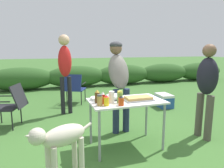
# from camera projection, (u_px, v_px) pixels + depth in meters

# --- Properties ---
(ground_plane) EXTENTS (60.00, 60.00, 0.00)m
(ground_plane) POSITION_uv_depth(u_px,v_px,m) (126.00, 146.00, 3.10)
(ground_plane) COLOR #3D6B2D
(shrub_hedge) EXTENTS (14.40, 0.90, 0.83)m
(shrub_hedge) POSITION_uv_depth(u_px,v_px,m) (76.00, 77.00, 7.88)
(shrub_hedge) COLOR #2D5623
(shrub_hedge) RESTS_ON ground
(folding_table) EXTENTS (1.10, 0.64, 0.74)m
(folding_table) POSITION_uv_depth(u_px,v_px,m) (126.00, 105.00, 2.99)
(folding_table) COLOR silver
(folding_table) RESTS_ON ground
(food_tray) EXTENTS (0.43, 0.24, 0.06)m
(food_tray) POSITION_uv_depth(u_px,v_px,m) (138.00, 99.00, 2.97)
(food_tray) COLOR #9E9EA3
(food_tray) RESTS_ON folding_table
(plate_stack) EXTENTS (0.22, 0.22, 0.04)m
(plate_stack) POSITION_uv_depth(u_px,v_px,m) (98.00, 98.00, 2.99)
(plate_stack) COLOR white
(plate_stack) RESTS_ON folding_table
(mixing_bowl) EXTENTS (0.26, 0.26, 0.09)m
(mixing_bowl) POSITION_uv_depth(u_px,v_px,m) (114.00, 96.00, 3.03)
(mixing_bowl) COLOR silver
(mixing_bowl) RESTS_ON folding_table
(paper_cup_stack) EXTENTS (0.08, 0.08, 0.17)m
(paper_cup_stack) POSITION_uv_depth(u_px,v_px,m) (112.00, 97.00, 2.82)
(paper_cup_stack) COLOR white
(paper_cup_stack) RESTS_ON folding_table
(ketchup_bottle) EXTENTS (0.06, 0.06, 0.17)m
(ketchup_bottle) POSITION_uv_depth(u_px,v_px,m) (103.00, 98.00, 2.76)
(ketchup_bottle) COLOR red
(ketchup_bottle) RESTS_ON folding_table
(beer_bottle) EXTENTS (0.07, 0.07, 0.19)m
(beer_bottle) POSITION_uv_depth(u_px,v_px,m) (97.00, 96.00, 2.82)
(beer_bottle) COLOR brown
(beer_bottle) RESTS_ON folding_table
(mustard_bottle) EXTENTS (0.07, 0.07, 0.15)m
(mustard_bottle) POSITION_uv_depth(u_px,v_px,m) (106.00, 101.00, 2.68)
(mustard_bottle) COLOR yellow
(mustard_bottle) RESTS_ON folding_table
(hot_sauce_bottle) EXTENTS (0.08, 0.08, 0.14)m
(hot_sauce_bottle) POSITION_uv_depth(u_px,v_px,m) (121.00, 101.00, 2.69)
(hot_sauce_bottle) COLOR #CC4214
(hot_sauce_bottle) RESTS_ON folding_table
(relish_jar) EXTENTS (0.08, 0.08, 0.17)m
(relish_jar) POSITION_uv_depth(u_px,v_px,m) (120.00, 97.00, 2.82)
(relish_jar) COLOR olive
(relish_jar) RESTS_ON folding_table
(spice_jar) EXTENTS (0.07, 0.07, 0.15)m
(spice_jar) POSITION_uv_depth(u_px,v_px,m) (100.00, 100.00, 2.68)
(spice_jar) COLOR #B2893D
(spice_jar) RESTS_ON folding_table
(standing_person_in_red_jacket) EXTENTS (0.40, 0.51, 1.63)m
(standing_person_in_red_jacket) POSITION_uv_depth(u_px,v_px,m) (119.00, 76.00, 3.57)
(standing_person_in_red_jacket) COLOR #232D4C
(standing_person_in_red_jacket) RESTS_ON ground
(standing_person_in_dark_puffer) EXTENTS (0.32, 0.25, 1.81)m
(standing_person_in_dark_puffer) POSITION_uv_depth(u_px,v_px,m) (65.00, 65.00, 4.49)
(standing_person_in_dark_puffer) COLOR black
(standing_person_in_dark_puffer) RESTS_ON ground
(standing_person_in_olive_jacket) EXTENTS (0.29, 0.38, 1.57)m
(standing_person_in_olive_jacket) POSITION_uv_depth(u_px,v_px,m) (207.00, 83.00, 3.25)
(standing_person_in_olive_jacket) COLOR #4C473D
(standing_person_in_olive_jacket) RESTS_ON ground
(dog) EXTENTS (0.75, 0.43, 0.74)m
(dog) POSITION_uv_depth(u_px,v_px,m) (61.00, 141.00, 2.14)
(dog) COLOR beige
(dog) RESTS_ON ground
(camp_chair_green_behind_table) EXTENTS (0.69, 0.61, 0.83)m
(camp_chair_green_behind_table) POSITION_uv_depth(u_px,v_px,m) (11.00, 103.00, 3.81)
(camp_chair_green_behind_table) COLOR #232328
(camp_chair_green_behind_table) RESTS_ON ground
(camp_chair_near_hedge) EXTENTS (0.67, 0.73, 0.83)m
(camp_chair_near_hedge) POSITION_uv_depth(u_px,v_px,m) (75.00, 87.00, 5.42)
(camp_chair_near_hedge) COLOR navy
(camp_chair_near_hedge) RESTS_ON ground
(cooler_box) EXTENTS (0.34, 0.49, 0.34)m
(cooler_box) POSITION_uv_depth(u_px,v_px,m) (164.00, 100.00, 5.19)
(cooler_box) COLOR #234C93
(cooler_box) RESTS_ON ground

